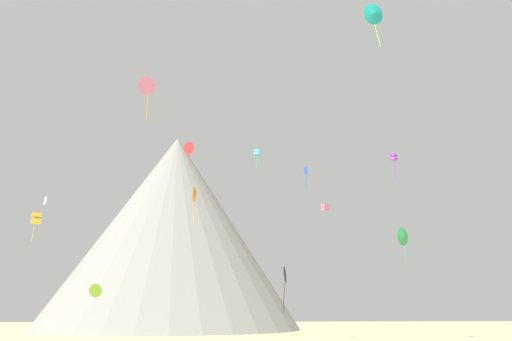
{
  "coord_description": "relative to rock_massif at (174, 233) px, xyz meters",
  "views": [
    {
      "loc": [
        -4.4,
        -25.55,
        4.76
      ],
      "look_at": [
        1.66,
        42.35,
        23.93
      ],
      "focal_mm": 34.96,
      "sensor_mm": 36.0,
      "label": 1
    }
  ],
  "objects": [
    {
      "name": "rock_massif",
      "position": [
        0.0,
        0.0,
        0.0
      ],
      "size": [
        71.9,
        71.9,
        51.79
      ],
      "color": "gray",
      "rests_on": "ground_plane"
    },
    {
      "name": "kite_lime_low",
      "position": [
        -2.29,
        -79.16,
        -18.11
      ],
      "size": [
        1.41,
        1.15,
        1.44
      ],
      "rotation": [
        0.0,
        0.0,
        3.74
      ],
      "color": "#8CD133"
    },
    {
      "name": "kite_violet_high",
      "position": [
        39.7,
        -58.74,
        4.34
      ],
      "size": [
        1.43,
        1.43,
        4.88
      ],
      "rotation": [
        0.0,
        0.0,
        3.9
      ],
      "color": "purple"
    },
    {
      "name": "kite_teal_high",
      "position": [
        26.55,
        -90.31,
        10.08
      ],
      "size": [
        2.38,
        1.16,
        5.21
      ],
      "rotation": [
        0.0,
        0.0,
        0.2
      ],
      "color": "teal"
    },
    {
      "name": "kite_rainbow_mid",
      "position": [
        25.42,
        -69.18,
        -6.55
      ],
      "size": [
        1.04,
        1.06,
        0.97
      ],
      "rotation": [
        0.0,
        0.0,
        3.63
      ],
      "color": "#E5668C"
    },
    {
      "name": "kite_cyan_high",
      "position": [
        17.23,
        -56.4,
        5.13
      ],
      "size": [
        1.12,
        1.17,
        3.52
      ],
      "rotation": [
        0.0,
        0.0,
        6.0
      ],
      "color": "#33BCDB"
    },
    {
      "name": "kite_blue_high",
      "position": [
        25.29,
        -56.81,
        1.59
      ],
      "size": [
        0.66,
        0.58,
        4.07
      ],
      "rotation": [
        0.0,
        0.0,
        1.88
      ],
      "color": "blue"
    },
    {
      "name": "kite_green_mid",
      "position": [
        36.53,
        -68.33,
        -10.27
      ],
      "size": [
        2.26,
        1.7,
        4.72
      ],
      "rotation": [
        0.0,
        0.0,
        0.61
      ],
      "color": "green"
    },
    {
      "name": "kite_black_low",
      "position": [
        21.03,
        -59.65,
        -15.04
      ],
      "size": [
        1.14,
        2.49,
        6.84
      ],
      "rotation": [
        0.0,
        0.0,
        4.41
      ],
      "color": "black"
    },
    {
      "name": "kite_gold_mid",
      "position": [
        -13.5,
        -66.83,
        -8.25
      ],
      "size": [
        1.6,
        1.6,
        3.88
      ],
      "rotation": [
        0.0,
        0.0,
        0.38
      ],
      "color": "gold"
    },
    {
      "name": "kite_orange_mid",
      "position": [
        7.97,
        -76.24,
        -6.72
      ],
      "size": [
        0.77,
        1.91,
        4.71
      ],
      "rotation": [
        0.0,
        0.0,
        1.4
      ],
      "color": "orange"
    },
    {
      "name": "kite_pink_high",
      "position": [
        3.21,
        -89.11,
        1.28
      ],
      "size": [
        1.98,
        1.68,
        4.49
      ],
      "rotation": [
        0.0,
        0.0,
        3.73
      ],
      "color": "pink"
    },
    {
      "name": "kite_red_high",
      "position": [
        5.84,
        -53.84,
        6.5
      ],
      "size": [
        2.11,
        1.65,
        4.54
      ],
      "rotation": [
        0.0,
        0.0,
        2.55
      ],
      "color": "red"
    },
    {
      "name": "kite_white_mid",
      "position": [
        -7.35,
        -82.67,
        -9.1
      ],
      "size": [
        0.5,
        0.82,
        0.73
      ],
      "rotation": [
        0.0,
        0.0,
        4.44
      ],
      "color": "white"
    }
  ]
}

